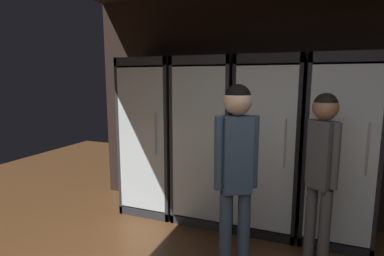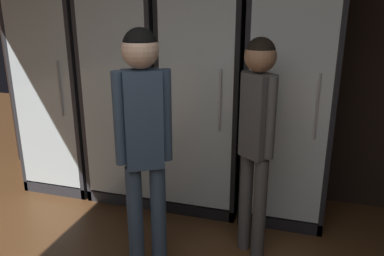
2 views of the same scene
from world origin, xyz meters
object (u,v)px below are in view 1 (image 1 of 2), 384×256
(cooler_left, at_px, (208,141))
(shopper_near, at_px, (236,162))
(cooler_far_left, at_px, (155,137))
(shopper_far, at_px, (322,161))
(cooler_right, at_px, (338,151))
(cooler_center, at_px, (268,146))

(cooler_left, bearing_deg, shopper_near, -61.99)
(cooler_far_left, bearing_deg, shopper_near, -41.00)
(cooler_left, bearing_deg, shopper_far, -29.67)
(cooler_left, relative_size, cooler_right, 1.00)
(cooler_far_left, bearing_deg, cooler_left, 0.04)
(cooler_right, relative_size, shopper_far, 1.23)
(cooler_far_left, bearing_deg, cooler_right, 0.06)
(cooler_left, bearing_deg, cooler_far_left, -179.96)
(cooler_far_left, distance_m, cooler_center, 1.47)
(cooler_far_left, height_order, shopper_near, cooler_far_left)
(cooler_center, height_order, shopper_far, cooler_center)
(cooler_left, distance_m, shopper_far, 1.47)
(shopper_near, bearing_deg, shopper_far, 35.35)
(cooler_center, relative_size, cooler_right, 1.00)
(shopper_far, bearing_deg, cooler_right, 75.77)
(cooler_far_left, height_order, cooler_center, same)
(cooler_right, height_order, shopper_near, cooler_right)
(cooler_far_left, distance_m, shopper_far, 2.14)
(shopper_near, bearing_deg, cooler_center, 85.18)
(cooler_center, bearing_deg, cooler_left, -179.90)
(cooler_far_left, relative_size, cooler_right, 1.00)
(cooler_left, relative_size, shopper_near, 1.17)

